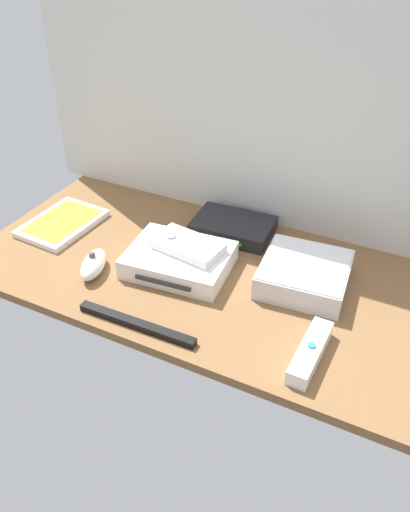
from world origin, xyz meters
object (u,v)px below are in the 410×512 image
Objects in this scene: remote_nunchuk at (93,264)px; network_router at (233,227)px; game_case at (62,223)px; game_console at (179,260)px; mini_computer at (304,274)px; sensor_bar at (136,324)px; remote_wand at (310,352)px; remote_classic_pad at (187,246)px.

network_router is at bearing 35.37° from remote_nunchuk.
remote_nunchuk is (17.58, -11.33, 1.28)cm from game_case.
game_case is at bearing 170.55° from game_console.
remote_nunchuk is (-20.07, -26.44, 0.34)cm from network_router.
mini_computer reaches higher than game_console.
game_case is at bearing -175.84° from mini_computer.
game_case is 1.82× the size of remote_nunchuk.
sensor_bar is at bearing -28.48° from game_case.
game_console reaches higher than game_case.
remote_nunchuk is at bearing -158.99° from mini_computer.
remote_wand is (32.28, -12.45, -0.69)cm from game_console.
game_console is 2.06× the size of remote_nunchuk.
mini_computer is 24.58cm from remote_classic_pad.
game_case is 0.82× the size of sensor_bar.
sensor_bar is at bearing -166.32° from remote_wand.
remote_classic_pad is at bearing 157.83° from remote_wand.
game_console is 0.93× the size of sensor_bar.
game_case is 40.57cm from network_router.
remote_wand reaches higher than sensor_bar.
game_case is 40.51cm from sensor_bar.
game_console is at bearing -130.34° from remote_classic_pad.
remote_classic_pad is (1.33, 1.19, 3.21)cm from game_console.
game_case reaches higher than sensor_bar.
network_router is 40.69cm from remote_wand.
sensor_bar is (-23.69, -25.62, -1.94)cm from mini_computer.
sensor_bar is at bearing -98.34° from network_router.
network_router reaches higher than game_case.
game_console is 17.80cm from remote_nunchuk.
remote_classic_pad is at bearing 89.35° from sensor_bar.
network_router and remote_wand have the same top height.
game_console is at bearing -108.34° from network_router.
remote_nunchuk reaches higher than sensor_bar.
network_router is at bearing 69.56° from game_console.
game_case is 1.33× the size of remote_wand.
game_console is at bearing -165.35° from mini_computer.
remote_classic_pad is at bearing -104.97° from network_router.
remote_wand is at bearing -26.45° from game_console.
network_router is at bearing 151.97° from mini_computer.
game_console is 1.46× the size of remote_classic_pad.
game_console is 1.13× the size of game_case.
mini_computer is 0.77× the size of sensor_bar.
network_router is (4.70, 17.46, -0.50)cm from game_console.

